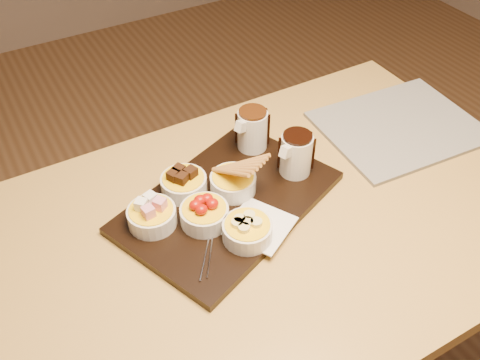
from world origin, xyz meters
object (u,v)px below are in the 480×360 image
serving_board (228,202)px  pitcher_dark_chocolate (296,155)px  bowl_strawberries (205,215)px  pitcher_milk_chocolate (252,130)px  newspaper (399,127)px  dining_table (274,246)px

serving_board → pitcher_dark_chocolate: size_ratio=4.75×
bowl_strawberries → serving_board: bearing=25.0°
bowl_strawberries → pitcher_dark_chocolate: bearing=8.8°
pitcher_dark_chocolate → pitcher_milk_chocolate: (-0.04, 0.12, 0.00)m
newspaper → serving_board: bearing=-173.3°
pitcher_dark_chocolate → pitcher_milk_chocolate: size_ratio=1.00×
pitcher_dark_chocolate → pitcher_milk_chocolate: 0.13m
bowl_strawberries → pitcher_dark_chocolate: (0.25, 0.04, 0.03)m
dining_table → pitcher_milk_chocolate: bearing=73.1°
dining_table → serving_board: bearing=133.6°
serving_board → bowl_strawberries: size_ratio=4.60×
dining_table → pitcher_milk_chocolate: 0.27m
serving_board → pitcher_milk_chocolate: bearing=21.8°
bowl_strawberries → newspaper: 0.59m
serving_board → pitcher_dark_chocolate: pitcher_dark_chocolate is taller
serving_board → pitcher_milk_chocolate: size_ratio=4.75×
newspaper → pitcher_milk_chocolate: bearing=168.4°
dining_table → serving_board: 0.15m
pitcher_milk_chocolate → bowl_strawberries: bearing=-163.6°
bowl_strawberries → dining_table: bearing=-16.7°
serving_board → bowl_strawberries: 0.08m
serving_board → newspaper: serving_board is taller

